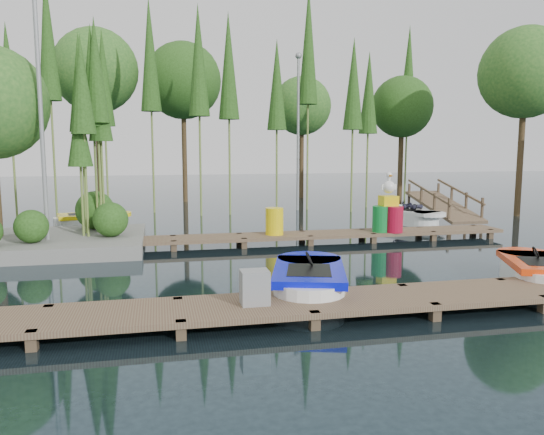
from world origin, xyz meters
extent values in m
plane|color=#1E3038|center=(0.00, 0.00, 0.00)|extent=(90.00, 90.00, 0.00)
cube|color=brown|center=(0.00, -4.50, 0.25)|extent=(18.00, 1.50, 0.10)
cube|color=#4C3B29|center=(-4.30, -5.13, 0.05)|extent=(0.16, 0.16, 0.50)
cube|color=#4C3B29|center=(-4.30, -3.87, 0.05)|extent=(0.16, 0.16, 0.50)
cube|color=#4C3B29|center=(-2.15, -5.13, 0.05)|extent=(0.16, 0.16, 0.50)
cube|color=#4C3B29|center=(-2.15, -3.87, 0.05)|extent=(0.16, 0.16, 0.50)
cube|color=#4C3B29|center=(0.00, -5.13, 0.05)|extent=(0.16, 0.16, 0.50)
cube|color=#4C3B29|center=(0.00, -3.87, 0.05)|extent=(0.16, 0.16, 0.50)
cube|color=#4C3B29|center=(2.15, -5.13, 0.05)|extent=(0.16, 0.16, 0.50)
cube|color=#4C3B29|center=(2.15, -3.87, 0.05)|extent=(0.16, 0.16, 0.50)
cube|color=#4C3B29|center=(4.30, -5.13, 0.05)|extent=(0.16, 0.16, 0.50)
cube|color=#4C3B29|center=(4.30, -3.87, 0.05)|extent=(0.16, 0.16, 0.50)
cube|color=brown|center=(1.00, 2.50, 0.25)|extent=(15.00, 1.20, 0.10)
cube|color=#4C3B29|center=(-6.10, 2.02, 0.05)|extent=(0.16, 0.16, 0.50)
cube|color=#4C3B29|center=(-6.10, 2.98, 0.05)|extent=(0.16, 0.16, 0.50)
cube|color=#4C3B29|center=(-4.07, 2.02, 0.05)|extent=(0.16, 0.16, 0.50)
cube|color=#4C3B29|center=(-4.07, 2.98, 0.05)|extent=(0.16, 0.16, 0.50)
cube|color=#4C3B29|center=(-2.04, 2.02, 0.05)|extent=(0.16, 0.16, 0.50)
cube|color=#4C3B29|center=(-2.04, 2.98, 0.05)|extent=(0.16, 0.16, 0.50)
cube|color=#4C3B29|center=(-0.01, 2.02, 0.05)|extent=(0.16, 0.16, 0.50)
cube|color=#4C3B29|center=(-0.01, 2.98, 0.05)|extent=(0.16, 0.16, 0.50)
cube|color=#4C3B29|center=(2.01, 2.02, 0.05)|extent=(0.16, 0.16, 0.50)
cube|color=#4C3B29|center=(2.01, 2.98, 0.05)|extent=(0.16, 0.16, 0.50)
cube|color=#4C3B29|center=(4.04, 2.02, 0.05)|extent=(0.16, 0.16, 0.50)
cube|color=#4C3B29|center=(4.04, 2.98, 0.05)|extent=(0.16, 0.16, 0.50)
cube|color=#4C3B29|center=(6.07, 2.02, 0.05)|extent=(0.16, 0.16, 0.50)
cube|color=#4C3B29|center=(6.07, 2.98, 0.05)|extent=(0.16, 0.16, 0.50)
cube|color=#4C3B29|center=(8.10, 2.02, 0.05)|extent=(0.16, 0.16, 0.50)
cube|color=#4C3B29|center=(8.10, 2.98, 0.05)|extent=(0.16, 0.16, 0.50)
cube|color=slate|center=(-6.00, 3.00, 0.18)|extent=(6.20, 4.20, 0.42)
sphere|color=#2B581B|center=(-5.80, 2.00, 0.84)|extent=(0.90, 0.90, 0.90)
sphere|color=#2B581B|center=(-4.40, 4.20, 0.99)|extent=(1.20, 1.20, 1.20)
sphere|color=#2B581B|center=(-3.80, 2.60, 0.89)|extent=(1.00, 1.00, 1.00)
cylinder|color=olive|center=(-4.25, 3.56, 2.97)|extent=(0.07, 0.07, 5.93)
cone|color=#2B581B|center=(-4.25, 3.56, 5.04)|extent=(0.70, 0.70, 2.97)
cylinder|color=olive|center=(-4.57, 3.40, 2.83)|extent=(0.07, 0.07, 5.66)
cone|color=#2B581B|center=(-4.57, 3.40, 4.81)|extent=(0.70, 0.70, 2.83)
cylinder|color=olive|center=(-4.07, 3.59, 2.61)|extent=(0.07, 0.07, 5.22)
cone|color=#2B581B|center=(-4.07, 3.59, 4.44)|extent=(0.70, 0.70, 2.61)
cylinder|color=olive|center=(-4.44, 2.78, 2.76)|extent=(0.07, 0.07, 5.53)
cone|color=#2B581B|center=(-4.44, 2.78, 4.70)|extent=(0.70, 0.70, 2.76)
cylinder|color=olive|center=(-4.59, 2.90, 2.01)|extent=(0.07, 0.07, 4.01)
cone|color=#2B581B|center=(-4.59, 2.90, 3.41)|extent=(0.70, 0.70, 2.01)
cylinder|color=olive|center=(-4.13, 3.45, 3.05)|extent=(0.07, 0.07, 6.11)
cone|color=#2B581B|center=(-4.13, 3.45, 5.19)|extent=(0.70, 0.70, 3.05)
cylinder|color=#44321D|center=(12.74, 6.90, 3.03)|extent=(0.26, 0.26, 6.06)
sphere|color=#3B7128|center=(12.74, 6.90, 6.06)|extent=(3.81, 3.81, 3.81)
cylinder|color=#44321D|center=(9.99, 12.65, 2.51)|extent=(0.26, 0.26, 5.02)
sphere|color=#2B581B|center=(9.99, 12.65, 5.02)|extent=(3.16, 3.16, 3.16)
cylinder|color=#44321D|center=(5.74, 16.70, 2.65)|extent=(0.26, 0.26, 5.31)
sphere|color=#3B7128|center=(5.74, 16.70, 5.31)|extent=(3.34, 3.34, 3.34)
cylinder|color=#44321D|center=(-1.00, 16.03, 3.23)|extent=(0.26, 0.26, 6.46)
sphere|color=#2B581B|center=(-1.00, 16.03, 6.46)|extent=(4.06, 4.06, 4.06)
cylinder|color=#44321D|center=(-5.41, 16.00, 3.43)|extent=(0.26, 0.26, 6.85)
sphere|color=#3B7128|center=(-5.41, 16.00, 6.85)|extent=(4.31, 4.31, 4.31)
cylinder|color=olive|center=(-8.16, 10.23, 3.74)|extent=(0.09, 0.09, 7.48)
cone|color=#2B581B|center=(-8.16, 10.23, 5.83)|extent=(0.90, 0.90, 4.11)
cylinder|color=olive|center=(-6.71, 10.82, 4.83)|extent=(0.09, 0.09, 9.66)
cone|color=#2B581B|center=(-6.71, 10.82, 7.54)|extent=(0.90, 0.90, 5.31)
cylinder|color=olive|center=(-4.68, 11.83, 3.85)|extent=(0.09, 0.09, 7.69)
cone|color=#2B581B|center=(-4.68, 11.83, 6.00)|extent=(0.90, 0.90, 4.23)
cylinder|color=olive|center=(-2.63, 11.48, 4.49)|extent=(0.09, 0.09, 8.99)
cone|color=#2B581B|center=(-2.63, 11.48, 7.01)|extent=(0.90, 0.90, 4.94)
cylinder|color=olive|center=(-0.63, 9.87, 4.22)|extent=(0.09, 0.09, 8.44)
cone|color=#2B581B|center=(-0.63, 9.87, 6.58)|extent=(0.90, 0.90, 4.64)
cylinder|color=olive|center=(0.65, 10.00, 4.11)|extent=(0.09, 0.09, 8.22)
cone|color=#2B581B|center=(0.65, 10.00, 6.41)|extent=(0.90, 0.90, 4.52)
cylinder|color=olive|center=(2.96, 10.87, 3.70)|extent=(0.09, 0.09, 7.41)
cone|color=#2B581B|center=(2.96, 10.87, 5.78)|extent=(0.90, 0.90, 4.07)
cylinder|color=olive|center=(4.49, 11.10, 4.89)|extent=(0.09, 0.09, 9.77)
cone|color=#2B581B|center=(4.49, 11.10, 7.62)|extent=(0.90, 0.90, 5.38)
cylinder|color=olive|center=(6.24, 9.83, 3.70)|extent=(0.09, 0.09, 7.40)
cone|color=#2B581B|center=(6.24, 9.83, 5.77)|extent=(0.90, 0.90, 4.07)
cylinder|color=olive|center=(7.63, 11.42, 3.57)|extent=(0.09, 0.09, 7.14)
cone|color=#2B581B|center=(7.63, 11.42, 5.57)|extent=(0.90, 0.90, 3.93)
cylinder|color=olive|center=(10.17, 12.43, 4.31)|extent=(0.09, 0.09, 8.61)
cone|color=#2B581B|center=(10.17, 12.43, 6.72)|extent=(0.90, 0.90, 4.74)
cylinder|color=gray|center=(-5.50, 2.50, 3.50)|extent=(0.12, 0.12, 7.00)
cylinder|color=gray|center=(4.00, 11.00, 3.50)|extent=(0.12, 0.12, 7.00)
sphere|color=gray|center=(4.00, 11.00, 7.10)|extent=(0.30, 0.30, 0.30)
cube|color=brown|center=(9.00, 6.50, 0.55)|extent=(1.50, 3.94, 0.95)
cube|color=#4C3B29|center=(8.30, 4.90, 0.59)|extent=(0.08, 0.08, 0.90)
cube|color=#4C3B29|center=(8.30, 6.00, 0.70)|extent=(0.08, 0.08, 0.90)
cube|color=#4C3B29|center=(8.30, 7.10, 0.81)|extent=(0.08, 0.08, 0.90)
cube|color=#4C3B29|center=(8.30, 8.20, 0.92)|extent=(0.08, 0.08, 0.90)
cube|color=brown|center=(8.30, 6.50, 1.15)|extent=(0.06, 3.54, 0.83)
cube|color=#4C3B29|center=(9.70, 4.90, 0.59)|extent=(0.08, 0.08, 0.90)
cube|color=#4C3B29|center=(9.70, 6.00, 0.70)|extent=(0.08, 0.08, 0.90)
cube|color=#4C3B29|center=(9.70, 7.10, 0.81)|extent=(0.08, 0.08, 0.90)
cube|color=#4C3B29|center=(9.70, 8.20, 0.92)|extent=(0.08, 0.08, 0.90)
cube|color=brown|center=(9.70, 6.50, 1.15)|extent=(0.06, 3.54, 0.83)
cube|color=white|center=(0.40, -3.41, 0.22)|extent=(1.64, 1.65, 0.61)
cylinder|color=white|center=(0.58, -2.77, 0.22)|extent=(1.64, 1.64, 0.61)
cylinder|color=white|center=(0.21, -4.05, 0.22)|extent=(1.64, 1.64, 0.61)
cube|color=#080ED0|center=(0.40, -3.41, 0.55)|extent=(1.94, 2.59, 0.15)
cylinder|color=#080ED0|center=(0.67, -2.48, 0.55)|extent=(1.67, 1.67, 0.15)
cube|color=black|center=(0.34, -3.62, 0.60)|extent=(1.09, 1.28, 0.07)
torus|color=black|center=(0.44, -3.25, 0.77)|extent=(0.24, 0.34, 0.29)
cube|color=white|center=(5.49, -3.43, 0.20)|extent=(1.54, 1.55, 0.54)
cylinder|color=white|center=(5.71, -2.88, 0.20)|extent=(1.54, 1.54, 0.54)
cube|color=red|center=(5.49, -3.43, 0.49)|extent=(1.89, 2.36, 0.14)
cylinder|color=red|center=(5.81, -2.62, 0.49)|extent=(1.57, 1.57, 0.14)
cube|color=black|center=(5.41, -3.61, 0.54)|extent=(1.04, 1.18, 0.06)
torus|color=black|center=(5.54, -3.29, 0.69)|extent=(0.24, 0.31, 0.26)
cube|color=white|center=(-4.91, 6.82, 0.20)|extent=(1.45, 1.45, 0.55)
cylinder|color=white|center=(-4.32, 6.95, 0.20)|extent=(1.44, 1.44, 0.55)
cylinder|color=white|center=(-5.50, 6.68, 0.20)|extent=(1.44, 1.44, 0.55)
cube|color=yellow|center=(-4.91, 6.82, 0.50)|extent=(2.32, 1.67, 0.14)
cylinder|color=yellow|center=(-4.05, 7.01, 0.50)|extent=(1.47, 1.47, 0.14)
cube|color=black|center=(-5.11, 6.77, 0.55)|extent=(1.14, 0.95, 0.06)
torus|color=black|center=(-4.76, 6.85, 0.70)|extent=(0.30, 0.21, 0.27)
imported|color=#1E1E2D|center=(-5.16, 6.76, 0.79)|extent=(0.50, 0.42, 0.98)
cube|color=white|center=(7.05, 5.54, 0.19)|extent=(1.56, 1.57, 0.53)
cylinder|color=white|center=(7.32, 5.02, 0.19)|extent=(1.56, 1.56, 0.53)
cylinder|color=white|center=(6.78, 6.05, 0.19)|extent=(1.56, 1.56, 0.53)
cube|color=white|center=(7.05, 5.54, 0.48)|extent=(1.97, 2.33, 0.13)
cylinder|color=white|center=(7.44, 4.78, 0.48)|extent=(1.59, 1.59, 0.13)
cube|color=black|center=(6.96, 5.71, 0.52)|extent=(1.07, 1.18, 0.06)
torus|color=black|center=(7.12, 5.41, 0.67)|extent=(0.25, 0.30, 0.26)
imported|color=#1E1E2D|center=(6.94, 5.75, 0.72)|extent=(0.43, 0.47, 0.87)
imported|color=#1E1E2D|center=(7.39, 5.60, 0.66)|extent=(0.33, 0.37, 0.65)
cube|color=gray|center=(-0.88, -4.50, 0.59)|extent=(0.48, 0.40, 0.58)
cylinder|color=yellow|center=(1.01, 2.50, 0.71)|extent=(0.55, 0.55, 0.82)
cylinder|color=#0D792C|center=(4.41, 2.31, 0.71)|extent=(0.54, 0.54, 0.82)
cylinder|color=white|center=(4.95, 2.58, 0.71)|extent=(0.54, 0.54, 0.82)
cylinder|color=#A20B26|center=(4.77, 2.13, 0.71)|extent=(0.54, 0.54, 0.82)
cube|color=yellow|center=(4.68, 2.40, 1.28)|extent=(0.50, 0.50, 0.32)
sphere|color=white|center=(4.68, 2.40, 1.71)|extent=(0.40, 0.40, 0.40)
cylinder|color=white|center=(4.68, 2.40, 1.93)|extent=(0.09, 0.09, 0.27)
sphere|color=white|center=(4.68, 2.40, 2.09)|extent=(0.18, 0.18, 0.18)
cone|color=orange|center=(4.68, 2.22, 2.07)|extent=(0.09, 0.27, 0.09)
cube|color=white|center=(4.68, 2.40, 1.71)|extent=(0.50, 0.05, 0.16)
cylinder|color=gray|center=(4.45, 2.50, 0.60)|extent=(0.10, 0.10, 0.61)
sphere|color=white|center=(4.45, 2.50, 1.01)|extent=(0.20, 0.20, 0.20)
cube|color=gray|center=(4.45, 2.50, 1.01)|extent=(0.50, 0.04, 0.04)
cone|color=orange|center=(4.45, 2.38, 1.01)|extent=(0.04, 0.10, 0.04)
camera|label=1|loc=(-2.43, -13.12, 2.95)|focal=35.00mm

